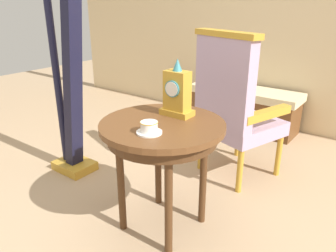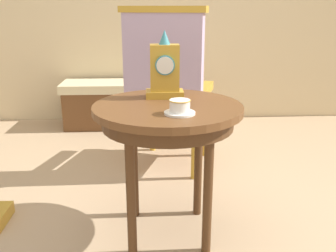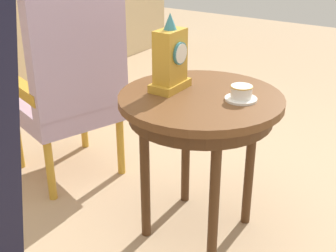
{
  "view_description": "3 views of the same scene",
  "coord_description": "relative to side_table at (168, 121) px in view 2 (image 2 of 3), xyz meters",
  "views": [
    {
      "loc": [
        1.16,
        -1.3,
        1.34
      ],
      "look_at": [
        0.15,
        0.05,
        0.69
      ],
      "focal_mm": 35.14,
      "sensor_mm": 36.0,
      "label": 1
    },
    {
      "loc": [
        0.02,
        -1.66,
        1.13
      ],
      "look_at": [
        0.1,
        0.04,
        0.59
      ],
      "focal_mm": 40.17,
      "sensor_mm": 36.0,
      "label": 2
    },
    {
      "loc": [
        -1.51,
        -0.84,
        1.39
      ],
      "look_at": [
        0.02,
        0.18,
        0.55
      ],
      "focal_mm": 49.01,
      "sensor_mm": 36.0,
      "label": 3
    }
  ],
  "objects": [
    {
      "name": "armchair",
      "position": [
        0.04,
        0.82,
        -0.02
      ],
      "size": [
        0.68,
        0.67,
        1.14
      ],
      "color": "#B299B7",
      "rests_on": "ground"
    },
    {
      "name": "ground_plane",
      "position": [
        -0.1,
        -0.06,
        -0.61
      ],
      "size": [
        10.0,
        10.0,
        0.0
      ],
      "primitive_type": "plane",
      "color": "tan"
    },
    {
      "name": "teacup_left",
      "position": [
        0.04,
        -0.17,
        0.11
      ],
      "size": [
        0.14,
        0.14,
        0.06
      ],
      "color": "white",
      "rests_on": "side_table"
    },
    {
      "name": "window_bench",
      "position": [
        -0.34,
        1.89,
        -0.39
      ],
      "size": [
        1.19,
        0.4,
        0.44
      ],
      "color": "beige",
      "rests_on": "ground"
    },
    {
      "name": "side_table",
      "position": [
        0.0,
        0.0,
        0.0
      ],
      "size": [
        0.71,
        0.71,
        0.69
      ],
      "color": "brown",
      "rests_on": "ground"
    },
    {
      "name": "mantel_clock",
      "position": [
        -0.01,
        0.15,
        0.22
      ],
      "size": [
        0.19,
        0.11,
        0.34
      ],
      "color": "gold",
      "rests_on": "side_table"
    }
  ]
}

